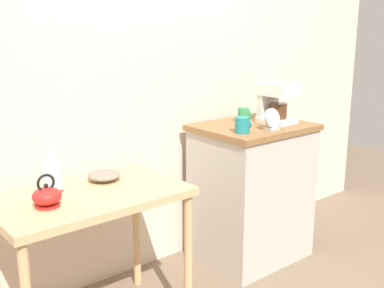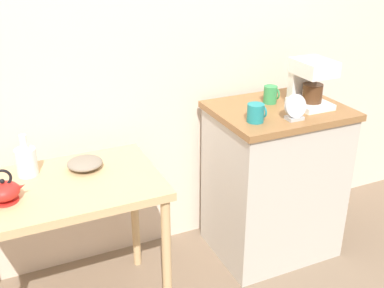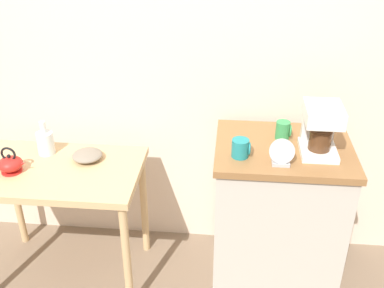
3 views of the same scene
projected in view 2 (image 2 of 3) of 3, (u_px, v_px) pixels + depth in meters
ground_plane at (177, 280)px, 2.63m from camera, size 8.00×8.00×0.00m
back_wall at (158, 13)px, 2.47m from camera, size 4.40×0.10×2.80m
wooden_table at (61, 204)px, 2.14m from camera, size 0.91×0.57×0.76m
kitchen_counter at (273, 181)px, 2.74m from camera, size 0.71×0.57×0.92m
bowl_stoneware at (85, 163)px, 2.22m from camera, size 0.17×0.17×0.05m
teakettle at (5, 191)px, 1.95m from camera, size 0.16×0.13×0.15m
glass_carafe_vase at (26, 161)px, 2.15m from camera, size 0.10×0.10×0.20m
coffee_maker at (310, 81)px, 2.53m from camera, size 0.18×0.22×0.26m
mug_dark_teal at (256, 113)px, 2.34m from camera, size 0.09×0.09×0.09m
mug_tall_green at (271, 95)px, 2.60m from camera, size 0.08×0.07×0.10m
table_clock at (295, 109)px, 2.36m from camera, size 0.12×0.06×0.13m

